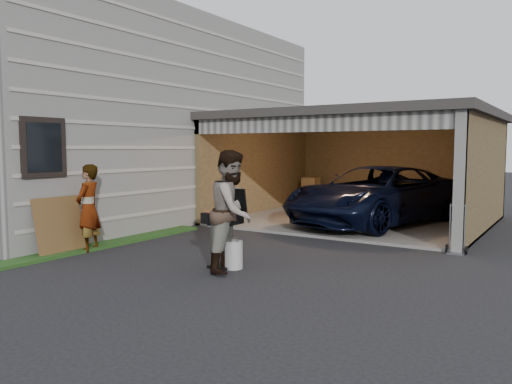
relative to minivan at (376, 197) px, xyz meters
The scene contains 11 objects.
ground 6.11m from the minivan, 103.92° to the right, with size 80.00×80.00×0.00m, color black.
house 7.96m from the minivan, 165.77° to the right, with size 7.00×11.00×5.50m, color #474744.
groundcover_strip 7.86m from the minivan, 118.30° to the right, with size 0.50×8.00×0.06m, color #193814.
garage 1.61m from the minivan, 127.77° to the left, with size 6.80×6.30×2.90m.
minivan is the anchor object (origin of this frame).
woman 7.01m from the minivan, 120.54° to the right, with size 0.61×0.40×1.68m, color silver.
man 5.80m from the minivan, 93.28° to the right, with size 0.95×0.74×1.95m, color #442F1B.
bbq_grill 5.69m from the minivan, 96.16° to the right, with size 0.59×0.52×1.31m.
propane_tank 5.69m from the minivan, 94.18° to the right, with size 0.31×0.31×0.46m, color beige.
plywood_panel 7.54m from the minivan, 120.27° to the right, with size 0.05×0.98×1.09m, color brown.
hand_truck 3.48m from the minivan, 44.91° to the right, with size 0.39×0.30×0.94m.
Camera 1 is at (5.77, -6.35, 1.98)m, focal length 35.00 mm.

